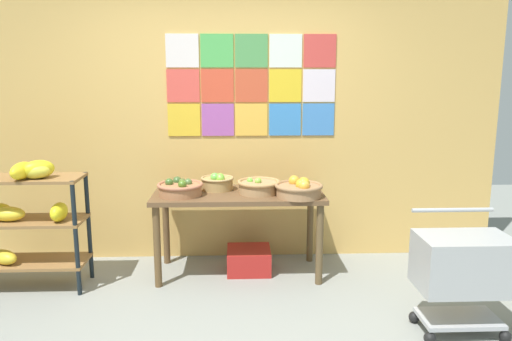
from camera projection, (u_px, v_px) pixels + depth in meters
The scene contains 9 objects.
back_wall_with_art at pixel (226, 114), 4.61m from camera, with size 5.17×0.07×2.75m.
banana_shelf_unit at pixel (12, 215), 3.99m from camera, with size 1.09×0.44×1.08m.
display_table at pixel (238, 203), 4.30m from camera, with size 1.47×0.65×0.74m.
fruit_basket_back_left at pixel (218, 182), 4.37m from camera, with size 0.29×0.29×0.16m.
fruit_basket_back_right at pixel (259, 186), 4.25m from camera, with size 0.37×0.37×0.14m.
fruit_basket_right at pixel (180, 188), 4.18m from camera, with size 0.39×0.39×0.15m.
fruit_basket_left at pixel (299, 189), 4.12m from camera, with size 0.40×0.40×0.17m.
produce_crate_under_table at pixel (249, 260), 4.44m from camera, with size 0.39×0.36×0.21m, color #AE221E.
shopping_cart at pixel (463, 267), 3.32m from camera, with size 0.61×0.43×0.82m.
Camera 1 is at (0.10, -2.98, 1.74)m, focal length 34.69 mm.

